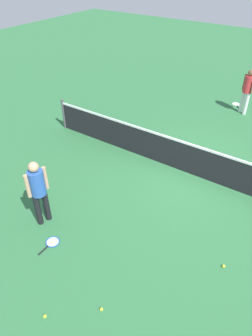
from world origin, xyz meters
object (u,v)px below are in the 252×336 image
(tennis_ball_near_player, at_px, (101,309))
(tennis_ball_by_net, at_px, (45,316))
(player_near_side, at_px, (38,188))
(tennis_racket_far_player, at_px, (236,104))
(player_far_side, at_px, (248,88))
(tennis_racket_near_player, at_px, (52,243))
(tennis_ball_midcourt, at_px, (224,266))

(tennis_ball_near_player, xyz_separation_m, tennis_ball_by_net, (-0.75, -0.67, 0.00))
(tennis_ball_near_player, bearing_deg, tennis_ball_by_net, -138.14)
(player_near_side, xyz_separation_m, tennis_ball_near_player, (2.50, -1.00, -0.98))
(player_near_side, distance_m, tennis_racket_far_player, 9.27)
(player_far_side, xyz_separation_m, tennis_racket_near_player, (-1.44, -8.85, -1.00))
(player_far_side, xyz_separation_m, tennis_racket_far_player, (-0.42, 0.62, -1.00))
(tennis_racket_near_player, bearing_deg, tennis_racket_far_player, 83.85)
(player_near_side, distance_m, player_far_side, 8.70)
(tennis_ball_midcourt, bearing_deg, player_far_side, 104.74)
(tennis_racket_far_player, distance_m, tennis_ball_near_player, 10.11)
(player_far_side, bearing_deg, tennis_ball_by_net, -91.82)
(player_near_side, height_order, tennis_ball_by_net, player_near_side)
(player_near_side, height_order, tennis_ball_near_player, player_near_side)
(tennis_ball_near_player, relative_size, tennis_ball_midcourt, 1.00)
(tennis_ball_by_net, bearing_deg, tennis_ball_near_player, 41.86)
(player_far_side, height_order, tennis_ball_midcourt, player_far_side)
(tennis_racket_near_player, xyz_separation_m, tennis_ball_near_player, (1.87, -0.60, 0.02))
(tennis_ball_near_player, height_order, tennis_ball_midcourt, same)
(player_far_side, distance_m, tennis_ball_near_player, 9.51)
(tennis_racket_far_player, bearing_deg, tennis_ball_by_net, -89.47)
(tennis_ball_midcourt, bearing_deg, player_near_side, -164.17)
(player_far_side, height_order, tennis_racket_near_player, player_far_side)
(tennis_ball_near_player, bearing_deg, tennis_ball_midcourt, 54.96)
(tennis_ball_by_net, bearing_deg, player_far_side, 88.18)
(tennis_racket_far_player, height_order, tennis_ball_midcourt, tennis_ball_midcourt)
(player_far_side, xyz_separation_m, tennis_ball_midcourt, (1.92, -7.31, -0.98))
(player_near_side, relative_size, tennis_racket_far_player, 2.92)
(tennis_ball_near_player, height_order, tennis_ball_by_net, same)
(tennis_racket_far_player, bearing_deg, tennis_ball_midcourt, -73.54)
(tennis_racket_near_player, distance_m, tennis_ball_by_net, 1.69)
(tennis_racket_near_player, relative_size, tennis_racket_far_player, 1.00)
(tennis_racket_near_player, xyz_separation_m, tennis_ball_by_net, (1.12, -1.27, 0.02))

